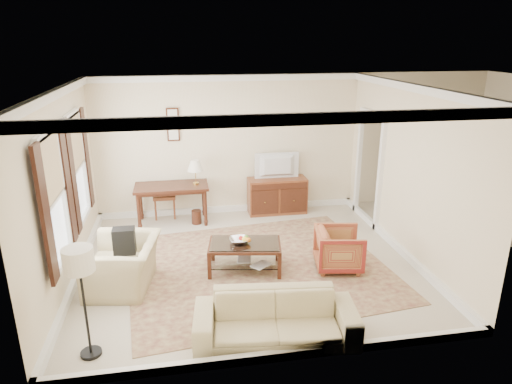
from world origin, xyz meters
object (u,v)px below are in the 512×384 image
object	(u,v)px
tv	(278,158)
coffee_table	(245,249)
sideboard	(277,195)
striped_armchair	(339,247)
sofa	(276,311)
club_armchair	(122,257)
writing_desk	(172,191)

from	to	relation	value
tv	coffee_table	size ratio (longest dim) A/B	0.72
sideboard	striped_armchair	distance (m)	2.69
coffee_table	striped_armchair	bearing A→B (deg)	-7.26
coffee_table	sideboard	bearing A→B (deg)	66.44
sideboard	sofa	world-z (taller)	sofa
sideboard	striped_armchair	xyz separation A→B (m)	(0.45, -2.65, -0.01)
coffee_table	club_armchair	xyz separation A→B (m)	(-1.87, -0.21, 0.12)
striped_armchair	sofa	size ratio (longest dim) A/B	0.37
sofa	writing_desk	bearing A→B (deg)	113.50
sideboard	coffee_table	xyz separation A→B (m)	(-1.07, -2.46, -0.01)
coffee_table	club_armchair	distance (m)	1.89
sofa	striped_armchair	bearing A→B (deg)	55.95
tv	club_armchair	size ratio (longest dim) A/B	0.78
writing_desk	coffee_table	distance (m)	2.55
writing_desk	sideboard	world-z (taller)	writing_desk
club_armchair	writing_desk	bearing A→B (deg)	173.11
club_armchair	sofa	size ratio (longest dim) A/B	0.57
sideboard	striped_armchair	size ratio (longest dim) A/B	1.66
writing_desk	club_armchair	distance (m)	2.58
sofa	tv	bearing A→B (deg)	83.85
sideboard	tv	xyz separation A→B (m)	(0.00, -0.02, 0.83)
sideboard	tv	distance (m)	0.83
tv	coffee_table	bearing A→B (deg)	66.27
sideboard	striped_armchair	bearing A→B (deg)	-80.45
coffee_table	striped_armchair	distance (m)	1.53
tv	coffee_table	xyz separation A→B (m)	(-1.07, -2.44, -0.84)
coffee_table	sofa	distance (m)	1.84
striped_armchair	writing_desk	bearing A→B (deg)	56.91
tv	sofa	xyz separation A→B (m)	(-0.96, -4.27, -0.82)
writing_desk	sofa	world-z (taller)	writing_desk
striped_armchair	club_armchair	world-z (taller)	club_armchair
sideboard	striped_armchair	world-z (taller)	sideboard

